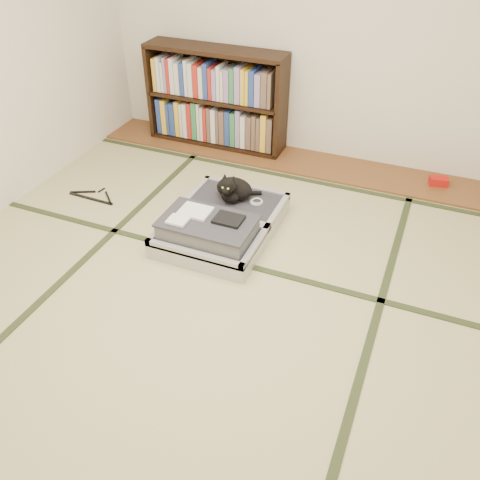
% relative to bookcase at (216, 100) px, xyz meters
% --- Properties ---
extents(floor, '(4.50, 4.50, 0.00)m').
position_rel_bookcase_xyz_m(floor, '(0.91, -2.07, -0.45)').
color(floor, '#CDC388').
rests_on(floor, ground).
extents(wood_strip, '(4.00, 0.50, 0.02)m').
position_rel_bookcase_xyz_m(wood_strip, '(0.91, -0.07, -0.44)').
color(wood_strip, brown).
rests_on(wood_strip, ground).
extents(red_item, '(0.17, 0.12, 0.07)m').
position_rel_bookcase_xyz_m(red_item, '(2.10, -0.04, -0.40)').
color(red_item, '#B9140E').
rests_on(red_item, wood_strip).
extents(room_shell, '(4.50, 4.50, 4.50)m').
position_rel_bookcase_xyz_m(room_shell, '(0.91, -2.07, 1.01)').
color(room_shell, white).
rests_on(room_shell, ground).
extents(tatami_borders, '(4.00, 4.50, 0.01)m').
position_rel_bookcase_xyz_m(tatami_borders, '(0.91, -1.58, -0.45)').
color(tatami_borders, '#2D381E').
rests_on(tatami_borders, ground).
extents(bookcase, '(1.34, 0.31, 0.92)m').
position_rel_bookcase_xyz_m(bookcase, '(0.00, 0.00, 0.00)').
color(bookcase, black).
rests_on(bookcase, wood_strip).
extents(suitcase, '(0.74, 0.98, 0.29)m').
position_rel_bookcase_xyz_m(suitcase, '(0.67, -1.42, -0.35)').
color(suitcase, '#B0B1B5').
rests_on(suitcase, floor).
extents(cat, '(0.33, 0.33, 0.26)m').
position_rel_bookcase_xyz_m(cat, '(0.65, -1.12, -0.21)').
color(cat, black).
rests_on(cat, suitcase).
extents(cable_coil, '(0.10, 0.10, 0.02)m').
position_rel_bookcase_xyz_m(cable_coil, '(0.83, -1.09, -0.30)').
color(cable_coil, white).
rests_on(cable_coil, suitcase).
extents(hanger, '(0.44, 0.20, 0.01)m').
position_rel_bookcase_xyz_m(hanger, '(-0.53, -1.32, -0.44)').
color(hanger, black).
rests_on(hanger, floor).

